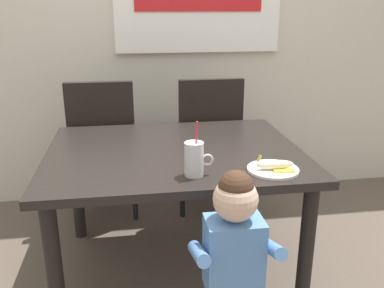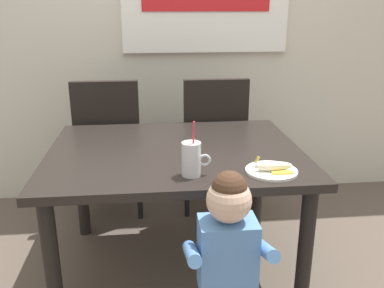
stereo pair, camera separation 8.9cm
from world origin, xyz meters
name	(u,v)px [view 1 (the left image)]	position (x,y,z in m)	size (l,w,h in m)	color
ground_plane	(176,267)	(0.00, 0.00, 0.00)	(24.00, 24.00, 0.00)	brown
dining_table	(174,166)	(0.00, 0.00, 0.61)	(1.29, 1.02, 0.70)	black
dining_chair_left	(103,141)	(-0.40, 0.70, 0.54)	(0.44, 0.44, 0.96)	black
dining_chair_right	(207,137)	(0.30, 0.69, 0.54)	(0.44, 0.45, 0.96)	black
toddler_standing	(234,246)	(0.16, -0.65, 0.53)	(0.33, 0.24, 0.84)	#3F4760
milk_cup	(194,161)	(0.05, -0.35, 0.77)	(0.13, 0.08, 0.25)	silver
snack_plate	(273,169)	(0.40, -0.35, 0.71)	(0.23, 0.23, 0.01)	white
peeled_banana	(276,165)	(0.41, -0.36, 0.73)	(0.17, 0.11, 0.07)	#F4EAC6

